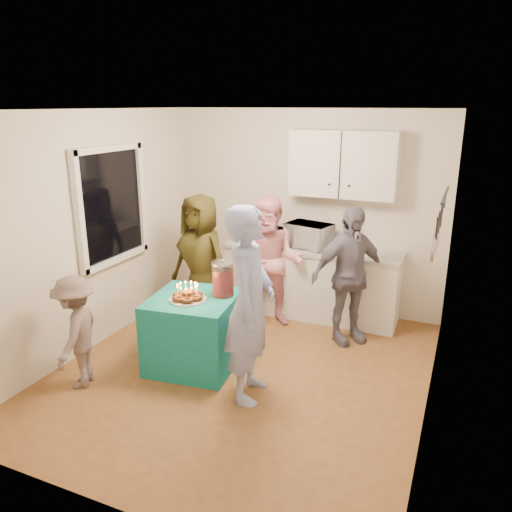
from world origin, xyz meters
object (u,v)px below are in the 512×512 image
at_px(counter, 312,283).
at_px(man_birthday, 250,305).
at_px(punch_jar, 223,280).
at_px(child_near_left, 76,332).
at_px(woman_back_left, 201,261).
at_px(party_table, 194,331).
at_px(woman_back_center, 272,262).
at_px(microwave, 309,235).
at_px(woman_back_right, 349,275).

height_order(counter, man_birthday, man_birthday).
bearing_deg(counter, punch_jar, -106.45).
bearing_deg(child_near_left, man_birthday, 86.40).
bearing_deg(child_near_left, woman_back_left, 146.80).
bearing_deg(punch_jar, child_near_left, -138.46).
distance_m(party_table, punch_jar, 0.63).
bearing_deg(woman_back_center, party_table, -114.73).
height_order(counter, party_table, counter).
bearing_deg(punch_jar, microwave, 75.55).
xyz_separation_m(counter, microwave, (-0.06, 0.00, 0.63)).
bearing_deg(woman_back_right, woman_back_left, 142.53).
bearing_deg(woman_back_center, child_near_left, -129.28).
height_order(punch_jar, woman_back_right, woman_back_right).
bearing_deg(counter, woman_back_right, -43.31).
bearing_deg(microwave, punch_jar, -91.06).
relative_size(counter, punch_jar, 6.47).
relative_size(microwave, woman_back_right, 0.34).
bearing_deg(woman_back_left, man_birthday, -33.63).
bearing_deg(woman_back_right, woman_back_center, 129.36).
bearing_deg(counter, microwave, 180.00).
bearing_deg(woman_back_left, child_near_left, -90.11).
distance_m(microwave, woman_back_left, 1.39).
relative_size(man_birthday, woman_back_left, 1.12).
xyz_separation_m(counter, woman_back_right, (0.60, -0.56, 0.37)).
relative_size(party_table, man_birthday, 0.46).
xyz_separation_m(woman_back_center, woman_back_right, (0.97, -0.10, -0.01)).
bearing_deg(child_near_left, punch_jar, 110.66).
distance_m(man_birthday, child_near_left, 1.71).
bearing_deg(counter, woman_back_center, -128.71).
distance_m(man_birthday, woman_back_right, 1.59).
height_order(woman_back_right, child_near_left, woman_back_right).
bearing_deg(woman_back_right, counter, 91.76).
height_order(man_birthday, woman_back_right, man_birthday).
relative_size(man_birthday, woman_back_center, 1.14).
xyz_separation_m(microwave, woman_back_center, (-0.32, -0.47, -0.26)).
xyz_separation_m(party_table, punch_jar, (0.26, 0.18, 0.55)).
bearing_deg(punch_jar, man_birthday, -42.46).
bearing_deg(woman_back_right, party_table, 177.19).
bearing_deg(microwave, woman_back_right, -27.22).
bearing_deg(microwave, party_table, -97.24).
xyz_separation_m(party_table, woman_back_right, (1.32, 1.19, 0.42)).
bearing_deg(woman_back_center, microwave, 46.31).
bearing_deg(woman_back_left, woman_back_center, 34.63).
relative_size(counter, woman_back_right, 1.38).
distance_m(woman_back_right, child_near_left, 2.93).
distance_m(counter, woman_back_right, 0.90).
xyz_separation_m(woman_back_right, child_near_left, (-2.15, -1.98, -0.24)).
relative_size(party_table, woman_back_center, 0.53).
distance_m(man_birthday, woman_back_left, 1.75).
height_order(punch_jar, child_near_left, child_near_left).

